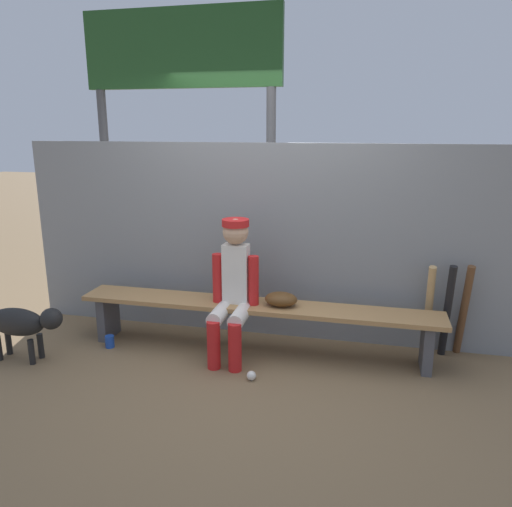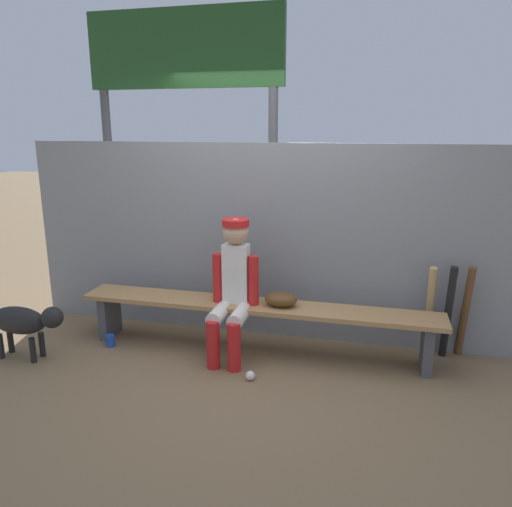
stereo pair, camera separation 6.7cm
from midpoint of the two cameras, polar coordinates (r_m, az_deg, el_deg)
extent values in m
plane|color=brown|center=(4.49, 0.44, -11.20)|extent=(30.00, 30.00, 0.00)
cube|color=gray|center=(4.58, 1.71, 1.29)|extent=(4.72, 0.03, 1.80)
cube|color=#AD7F4C|center=(4.32, 0.45, -6.05)|extent=(3.16, 0.36, 0.04)
cube|color=#4C4C51|center=(4.92, -16.10, -6.84)|extent=(0.08, 0.29, 0.41)
cube|color=#4C4C51|center=(4.32, 19.51, -10.13)|extent=(0.08, 0.29, 0.41)
cube|color=silver|center=(4.27, -1.85, -2.32)|extent=(0.22, 0.13, 0.52)
sphere|color=tan|center=(4.18, -1.89, 2.53)|extent=(0.22, 0.22, 0.22)
cylinder|color=red|center=(4.17, -1.90, 3.57)|extent=(0.23, 0.23, 0.06)
cylinder|color=silver|center=(4.22, -3.71, -6.85)|extent=(0.13, 0.38, 0.13)
cylinder|color=red|center=(4.14, -4.48, -10.42)|extent=(0.11, 0.11, 0.41)
cylinder|color=red|center=(4.32, -3.96, -2.88)|extent=(0.09, 0.09, 0.44)
cylinder|color=silver|center=(4.18, -1.34, -7.09)|extent=(0.13, 0.38, 0.13)
cylinder|color=red|center=(4.09, -2.05, -10.71)|extent=(0.11, 0.11, 0.41)
cylinder|color=red|center=(4.23, 0.17, -3.20)|extent=(0.09, 0.09, 0.44)
ellipsoid|color=#593819|center=(4.25, 3.34, -5.28)|extent=(0.28, 0.20, 0.12)
cylinder|color=tan|center=(4.55, 19.75, -6.14)|extent=(0.08, 0.24, 0.82)
cylinder|color=black|center=(4.52, 21.64, -6.34)|extent=(0.09, 0.17, 0.83)
cylinder|color=brown|center=(4.59, 23.30, -6.19)|extent=(0.09, 0.22, 0.84)
sphere|color=white|center=(4.02, -0.17, -13.87)|extent=(0.07, 0.07, 0.07)
cylinder|color=#1E47AD|center=(4.74, -15.99, -9.60)|extent=(0.08, 0.08, 0.11)
cylinder|color=red|center=(4.37, -1.28, -4.76)|extent=(0.08, 0.08, 0.11)
cylinder|color=#3F3F42|center=(6.11, -15.99, 6.61)|extent=(0.10, 0.10, 2.34)
cylinder|color=#3F3F42|center=(5.41, 2.28, 6.20)|extent=(0.10, 0.10, 2.34)
cube|color=#1E471E|center=(5.69, -7.97, 22.35)|extent=(2.19, 0.08, 0.81)
ellipsoid|color=black|center=(4.70, -25.32, -6.97)|extent=(0.52, 0.20, 0.24)
sphere|color=black|center=(4.47, -22.00, -6.84)|extent=(0.18, 0.18, 0.18)
cylinder|color=black|center=(4.73, -23.03, -9.60)|extent=(0.05, 0.05, 0.22)
cylinder|color=black|center=(4.64, -23.92, -10.14)|extent=(0.05, 0.05, 0.22)
cylinder|color=black|center=(4.92, -26.05, -8.99)|extent=(0.05, 0.05, 0.22)
cylinder|color=black|center=(4.84, -26.96, -9.49)|extent=(0.05, 0.05, 0.22)
camera|label=1|loc=(0.03, -89.54, 0.12)|focal=34.76mm
camera|label=2|loc=(0.03, 90.46, -0.12)|focal=34.76mm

